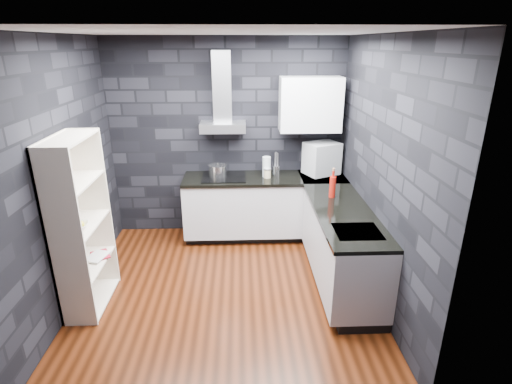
{
  "coord_description": "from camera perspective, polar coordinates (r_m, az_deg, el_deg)",
  "views": [
    {
      "loc": [
        0.18,
        -3.83,
        2.61
      ],
      "look_at": [
        0.35,
        0.45,
        1.0
      ],
      "focal_mm": 28.0,
      "sensor_mm": 36.0,
      "label": 1
    }
  ],
  "objects": [
    {
      "name": "counter_corner_top",
      "position": [
        5.53,
        9.53,
        2.07
      ],
      "size": [
        0.62,
        0.62,
        0.04
      ],
      "primitive_type": "cube",
      "color": "black",
      "rests_on": "counter_right_cab"
    },
    {
      "name": "pot",
      "position": [
        5.42,
        -5.5,
        3.0
      ],
      "size": [
        0.3,
        0.3,
        0.14
      ],
      "primitive_type": "cylinder",
      "rotation": [
        0.0,
        0.0,
        0.36
      ],
      "color": "silver",
      "rests_on": "cooktop"
    },
    {
      "name": "ceiling",
      "position": [
        3.84,
        -5.34,
        21.83
      ],
      "size": [
        3.2,
        3.2,
        0.0
      ],
      "primitive_type": "plane",
      "rotation": [
        3.14,
        0.0,
        0.0
      ],
      "color": "white"
    },
    {
      "name": "utensil_crock",
      "position": [
        5.49,
        2.87,
        3.13
      ],
      "size": [
        0.1,
        0.1,
        0.13
      ],
      "primitive_type": "cylinder",
      "rotation": [
        0.0,
        0.0,
        -0.03
      ],
      "color": "silver",
      "rests_on": "counter_back_top"
    },
    {
      "name": "wall_right",
      "position": [
        4.29,
        17.55,
        2.5
      ],
      "size": [
        0.05,
        3.2,
        2.7
      ],
      "primitive_type": "cube",
      "color": "black",
      "rests_on": "ground"
    },
    {
      "name": "storage_jar",
      "position": [
        5.37,
        1.64,
        2.63
      ],
      "size": [
        0.09,
        0.09,
        0.11
      ],
      "primitive_type": "cylinder",
      "rotation": [
        0.0,
        0.0,
        -0.01
      ],
      "color": "#C3B286",
      "rests_on": "counter_back_top"
    },
    {
      "name": "toekick_back",
      "position": [
        5.78,
        1.14,
        -5.69
      ],
      "size": [
        2.18,
        0.5,
        0.1
      ],
      "primitive_type": "cube",
      "color": "black",
      "rests_on": "ground"
    },
    {
      "name": "counter_back_cab",
      "position": [
        5.57,
        1.2,
        -1.91
      ],
      "size": [
        2.2,
        0.6,
        0.76
      ],
      "primitive_type": "cube",
      "color": "silver",
      "rests_on": "ground"
    },
    {
      "name": "cooktop",
      "position": [
        5.42,
        -4.59,
        2.18
      ],
      "size": [
        0.58,
        0.5,
        0.01
      ],
      "primitive_type": "cube",
      "color": "black",
      "rests_on": "counter_back_top"
    },
    {
      "name": "counter_right_cab",
      "position": [
        4.61,
        12.15,
        -7.43
      ],
      "size": [
        0.6,
        1.8,
        0.76
      ],
      "primitive_type": "cube",
      "color": "silver",
      "rests_on": "ground"
    },
    {
      "name": "wall_back",
      "position": [
        5.61,
        -4.09,
        7.55
      ],
      "size": [
        3.2,
        0.05,
        2.7
      ],
      "primitive_type": "cube",
      "color": "black",
      "rests_on": "ground"
    },
    {
      "name": "sink_rim",
      "position": [
        4.0,
        14.29,
        -5.53
      ],
      "size": [
        0.44,
        0.4,
        0.01
      ],
      "primitive_type": "cube",
      "color": "silver",
      "rests_on": "counter_right_top"
    },
    {
      "name": "upper_cabinet",
      "position": [
        5.39,
        7.75,
        12.3
      ],
      "size": [
        0.8,
        0.35,
        0.7
      ],
      "primitive_type": "cube",
      "color": "silver",
      "rests_on": "wall_back"
    },
    {
      "name": "counter_back_top",
      "position": [
        5.42,
        1.23,
        1.96
      ],
      "size": [
        2.2,
        0.62,
        0.04
      ],
      "primitive_type": "cube",
      "color": "black",
      "rests_on": "counter_back_cab"
    },
    {
      "name": "hood_body",
      "position": [
        5.37,
        -4.74,
        9.25
      ],
      "size": [
        0.6,
        0.34,
        0.12
      ],
      "primitive_type": "cube",
      "color": "silver",
      "rests_on": "wall_back"
    },
    {
      "name": "toekick_right",
      "position": [
        4.84,
        12.23,
        -11.91
      ],
      "size": [
        0.5,
        1.78,
        0.1
      ],
      "primitive_type": "cube",
      "color": "black",
      "rests_on": "ground"
    },
    {
      "name": "wall_left",
      "position": [
        4.42,
        -26.26,
        1.83
      ],
      "size": [
        0.05,
        3.2,
        2.7
      ],
      "primitive_type": "cube",
      "color": "black",
      "rests_on": "ground"
    },
    {
      "name": "ground",
      "position": [
        4.64,
        -4.22,
        -13.69
      ],
      "size": [
        3.2,
        3.2,
        0.0
      ],
      "primitive_type": "plane",
      "color": "#451A0A"
    },
    {
      "name": "glass_vase",
      "position": [
        5.39,
        1.52,
        3.63
      ],
      "size": [
        0.15,
        0.15,
        0.28
      ],
      "primitive_type": "cylinder",
      "rotation": [
        0.0,
        0.0,
        0.43
      ],
      "color": "silver",
      "rests_on": "counter_back_top"
    },
    {
      "name": "book_second",
      "position": [
        4.61,
        -22.88,
        -7.11
      ],
      "size": [
        0.18,
        0.07,
        0.25
      ],
      "primitive_type": "imported",
      "rotation": [
        0.0,
        0.0,
        -0.29
      ],
      "color": "#B2B2B2",
      "rests_on": "bookshelf"
    },
    {
      "name": "book_red",
      "position": [
        4.6,
        -22.56,
        -7.48
      ],
      "size": [
        0.16,
        0.1,
        0.23
      ],
      "primitive_type": "imported",
      "rotation": [
        0.0,
        0.0,
        0.51
      ],
      "color": "maroon",
      "rests_on": "bookshelf"
    },
    {
      "name": "hood_chimney",
      "position": [
        5.37,
        -4.87,
        14.74
      ],
      "size": [
        0.24,
        0.2,
        0.9
      ],
      "primitive_type": "cube",
      "color": "silver",
      "rests_on": "hood_body"
    },
    {
      "name": "counter_right_top",
      "position": [
        4.44,
        12.41,
        -2.87
      ],
      "size": [
        0.62,
        1.8,
        0.04
      ],
      "primitive_type": "cube",
      "color": "black",
      "rests_on": "counter_right_cab"
    },
    {
      "name": "fruit_bowl",
      "position": [
        4.27,
        -24.13,
        -4.42
      ],
      "size": [
        0.24,
        0.24,
        0.05
      ],
      "primitive_type": "imported",
      "rotation": [
        0.0,
        0.0,
        0.17
      ],
      "color": "white",
      "rests_on": "bookshelf"
    },
    {
      "name": "bookshelf",
      "position": [
        4.36,
        -23.68,
        -4.4
      ],
      "size": [
        0.39,
        0.82,
        1.8
      ],
      "primitive_type": "cube",
      "rotation": [
        0.0,
        0.0,
        -0.06
      ],
      "color": "beige",
      "rests_on": "ground"
    },
    {
      "name": "appliance_garage",
      "position": [
        5.54,
        9.36,
        4.77
      ],
      "size": [
        0.53,
        0.49,
        0.43
      ],
      "primitive_type": "cube",
      "rotation": [
        0.0,
        0.0,
        0.44
      ],
      "color": "#A1A3A7",
      "rests_on": "counter_back_top"
    },
    {
      "name": "red_bottle",
      "position": [
        4.75,
        10.86,
        0.72
      ],
      "size": [
        0.08,
        0.08,
        0.25
      ],
      "primitive_type": "cylinder",
      "rotation": [
        0.0,
        0.0,
        -0.08
      ],
      "color": "maroon",
      "rests_on": "counter_right_top"
    },
    {
      "name": "wall_front",
      "position": [
        2.55,
        -6.1,
        -9.2
      ],
      "size": [
        3.2,
        0.05,
        2.7
      ],
      "primitive_type": "cube",
      "color": "black",
      "rests_on": "ground"
    }
  ]
}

